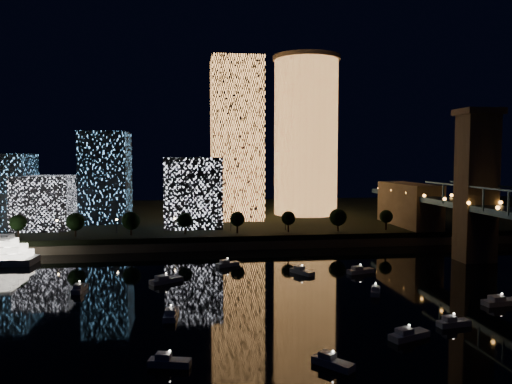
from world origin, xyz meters
TOP-DOWN VIEW (x-y plane):
  - ground at (0.00, 0.00)m, footprint 520.00×520.00m
  - far_bank at (0.00, 160.00)m, footprint 420.00×160.00m
  - seawall at (0.00, 82.00)m, footprint 420.00×6.00m
  - tower_cylindrical at (30.88, 146.60)m, footprint 34.00×34.00m
  - tower_rectangular at (-5.77, 132.73)m, footprint 23.55×23.55m
  - midrise_blocks at (-70.11, 118.18)m, footprint 99.81×46.93m
  - motorboats at (-3.63, 13.63)m, footprint 106.33×83.52m
  - esplanade_trees at (-29.59, 88.00)m, footprint 165.17×6.83m
  - street_lamps at (-34.00, 94.00)m, footprint 132.70×0.70m

SIDE VIEW (x-z plane):
  - ground at x=0.00m, z-range 0.00..0.00m
  - motorboats at x=-3.63m, z-range -0.58..2.20m
  - seawall at x=0.00m, z-range 0.00..3.00m
  - far_bank at x=0.00m, z-range 0.00..5.00m
  - street_lamps at x=-34.00m, z-range 6.20..11.85m
  - esplanade_trees at x=-29.59m, z-range 6.01..14.93m
  - midrise_blocks at x=-70.11m, z-range 0.96..41.51m
  - tower_rectangular at x=-5.77m, z-range 5.00..79.94m
  - tower_cylindrical at x=30.88m, z-range 5.13..84.71m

